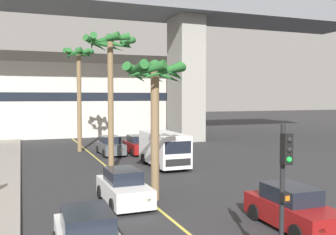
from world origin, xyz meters
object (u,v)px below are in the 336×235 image
Objects in this scene: delivery_van at (164,148)px; palm_tree_far_median at (155,87)px; car_queue_fifth at (110,146)px; palm_tree_near_median at (79,70)px; car_queue_front at (124,188)px; traffic_light_median_near at (284,185)px; car_queue_second at (292,209)px; palm_tree_mid_median at (110,58)px; car_queue_third at (138,145)px.

delivery_van is 0.80× the size of palm_tree_far_median.
car_queue_fifth is 7.39m from palm_tree_near_median.
car_queue_front is 9.58m from traffic_light_median_near.
car_queue_second is 5.38m from traffic_light_median_near.
palm_tree_near_median is 10.04m from palm_tree_mid_median.
palm_tree_near_median is at bearing 101.07° from car_queue_second.
traffic_light_median_near reaches higher than car_queue_front.
palm_tree_far_median reaches higher than delivery_van.
car_queue_second is at bearing -47.34° from car_queue_front.
palm_tree_mid_median reaches higher than car_queue_front.
palm_tree_far_median is (1.02, -17.54, -1.90)m from palm_tree_near_median.
car_queue_third is 8.45m from palm_tree_near_median.
palm_tree_mid_median is at bearing 93.24° from palm_tree_far_median.
car_queue_fifth is (2.66, 14.82, 0.00)m from car_queue_front.
palm_tree_near_median is 1.03× the size of palm_tree_mid_median.
palm_tree_mid_median is 7.79m from palm_tree_far_median.
delivery_van is (2.22, -6.92, 0.57)m from car_queue_fifth.
car_queue_third is 0.98× the size of traffic_light_median_near.
car_queue_second is at bearing -83.33° from car_queue_fifth.
palm_tree_mid_median is at bearing -175.17° from delivery_van.
delivery_van reaches higher than car_queue_fifth.
car_queue_front is 0.63× the size of palm_tree_far_median.
car_queue_second and car_queue_third have the same top height.
car_queue_second is at bearing -89.34° from delivery_van.
delivery_van reaches higher than car_queue_front.
car_queue_third is 0.78× the size of delivery_van.
car_queue_fifth is (-2.29, 0.29, 0.00)m from car_queue_third.
traffic_light_median_near is at bearing -88.85° from palm_tree_far_median.
palm_tree_mid_median is at bearing 92.09° from traffic_light_median_near.
palm_tree_near_median is (-4.36, 9.70, 5.94)m from delivery_van.
car_queue_second is at bearing -78.93° from palm_tree_near_median.
car_queue_fifth is at bearing 172.67° from car_queue_third.
car_queue_fifth is at bearing 107.77° from delivery_van.
delivery_van is 7.13m from palm_tree_mid_median.
palm_tree_near_median is 17.67m from palm_tree_far_median.
car_queue_second is 1.00× the size of car_queue_fifth.
car_queue_second is (5.03, -5.45, 0.00)m from car_queue_front.
car_queue_front is 1.00× the size of car_queue_third.
traffic_light_median_near is (-3.30, -3.75, 1.99)m from car_queue_second.
car_queue_fifth is 15.50m from palm_tree_far_median.
traffic_light_median_near is (1.72, -9.21, 1.99)m from car_queue_front.
palm_tree_far_median is (-3.34, -7.84, 4.04)m from delivery_van.
car_queue_third is 0.63× the size of palm_tree_far_median.
palm_tree_far_median is at bearing -94.34° from car_queue_fifth.
car_queue_third is 24.04m from traffic_light_median_near.
delivery_van is at bearing 4.83° from palm_tree_mid_median.
palm_tree_far_median is at bearing 122.30° from car_queue_second.
palm_tree_far_median is at bearing -86.67° from palm_tree_near_median.
palm_tree_mid_median reaches higher than palm_tree_far_median.
car_queue_front and car_queue_second have the same top height.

